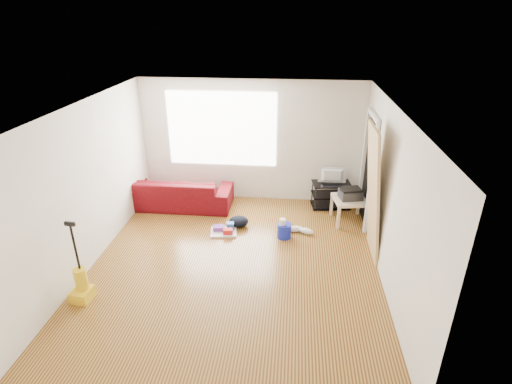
# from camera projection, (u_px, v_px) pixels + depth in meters

# --- Properties ---
(room) EXTENTS (4.51, 5.01, 2.51)m
(room) POSITION_uv_depth(u_px,v_px,m) (239.00, 189.00, 5.97)
(room) COLOR #462610
(room) RESTS_ON ground
(sofa) EXTENTS (2.12, 0.83, 0.62)m
(sofa) POSITION_uv_depth(u_px,v_px,m) (181.00, 206.00, 8.26)
(sofa) COLOR #390308
(sofa) RESTS_ON ground
(tv_stand) EXTENTS (0.81, 0.53, 0.52)m
(tv_stand) POSITION_uv_depth(u_px,v_px,m) (331.00, 195.00, 8.11)
(tv_stand) COLOR black
(tv_stand) RESTS_ON ground
(tv) EXTENTS (0.55, 0.07, 0.32)m
(tv) POSITION_uv_depth(u_px,v_px,m) (332.00, 176.00, 7.94)
(tv) COLOR black
(tv) RESTS_ON tv_stand
(side_table) EXTENTS (0.67, 0.67, 0.48)m
(side_table) POSITION_uv_depth(u_px,v_px,m) (350.00, 202.00, 7.50)
(side_table) COLOR tan
(side_table) RESTS_ON ground
(printer) EXTENTS (0.46, 0.38, 0.21)m
(printer) POSITION_uv_depth(u_px,v_px,m) (351.00, 194.00, 7.43)
(printer) COLOR black
(printer) RESTS_ON side_table
(bucket) EXTENTS (0.27, 0.27, 0.26)m
(bucket) POSITION_uv_depth(u_px,v_px,m) (284.00, 237.00, 7.13)
(bucket) COLOR #111FA9
(bucket) RESTS_ON ground
(toilet_paper) EXTENTS (0.12, 0.12, 0.11)m
(toilet_paper) POSITION_uv_depth(u_px,v_px,m) (282.00, 228.00, 7.05)
(toilet_paper) COLOR silver
(toilet_paper) RESTS_ON bucket
(cleaning_tray) EXTENTS (0.51, 0.43, 0.17)m
(cleaning_tray) POSITION_uv_depth(u_px,v_px,m) (224.00, 230.00, 7.24)
(cleaning_tray) COLOR beige
(cleaning_tray) RESTS_ON ground
(backpack) EXTENTS (0.39, 0.33, 0.20)m
(backpack) POSITION_uv_depth(u_px,v_px,m) (239.00, 226.00, 7.48)
(backpack) COLOR black
(backpack) RESTS_ON ground
(sneakers) EXTENTS (0.50, 0.25, 0.11)m
(sneakers) POSITION_uv_depth(u_px,v_px,m) (301.00, 230.00, 7.24)
(sneakers) COLOR white
(sneakers) RESTS_ON ground
(vacuum) EXTENTS (0.27, 0.31, 1.20)m
(vacuum) POSITION_uv_depth(u_px,v_px,m) (81.00, 285.00, 5.54)
(vacuum) COLOR gold
(vacuum) RESTS_ON ground
(door_panel) EXTENTS (0.27, 0.87, 2.16)m
(door_panel) POSITION_uv_depth(u_px,v_px,m) (365.00, 252.00, 6.69)
(door_panel) COLOR #A88D4F
(door_panel) RESTS_ON ground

